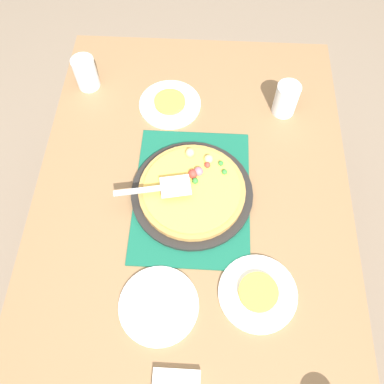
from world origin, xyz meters
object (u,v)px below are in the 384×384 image
at_px(served_slice_right, 170,102).
at_px(cup_near, 286,99).
at_px(plate_side, 159,305).
at_px(cup_corner, 86,73).
at_px(pizza_pan, 192,193).
at_px(pizza, 192,189).
at_px(pizza_server, 160,188).
at_px(plate_near_left, 258,293).
at_px(served_slice_left, 258,292).
at_px(plate_far_right, 170,104).

xyz_separation_m(served_slice_right, cup_near, (-0.00, -0.40, 0.04)).
distance_m(plate_side, cup_near, 0.80).
bearing_deg(cup_corner, plate_side, -157.23).
relative_size(pizza_pan, pizza, 1.15).
distance_m(cup_corner, pizza_server, 0.55).
relative_size(served_slice_right, pizza_server, 0.47).
bearing_deg(plate_near_left, served_slice_right, 24.20).
bearing_deg(plate_near_left, cup_near, -9.14).
xyz_separation_m(pizza_pan, served_slice_left, (-0.30, -0.20, 0.01)).
distance_m(pizza_pan, cup_corner, 0.60).
relative_size(plate_near_left, cup_corner, 1.83).
height_order(served_slice_left, pizza_server, pizza_server).
relative_size(plate_far_right, cup_near, 1.83).
bearing_deg(pizza_pan, served_slice_left, -146.52).
bearing_deg(served_slice_left, pizza, 33.07).
relative_size(pizza_pan, cup_near, 3.17).
relative_size(served_slice_right, cup_near, 0.92).
bearing_deg(served_slice_right, pizza_pan, -164.75).
distance_m(pizza, cup_corner, 0.59).
relative_size(served_slice_left, cup_corner, 0.92).
bearing_deg(plate_side, plate_near_left, -80.01).
bearing_deg(plate_near_left, plate_far_right, 24.20).
distance_m(pizza_pan, served_slice_right, 0.37).
xyz_separation_m(served_slice_left, cup_corner, (0.74, 0.60, 0.04)).
bearing_deg(pizza_server, pizza, -77.24).
height_order(plate_side, served_slice_left, served_slice_left).
height_order(served_slice_right, cup_corner, cup_corner).
bearing_deg(served_slice_left, cup_corner, 39.14).
relative_size(pizza, plate_side, 1.50).
xyz_separation_m(plate_far_right, served_slice_right, (0.00, 0.00, 0.01)).
distance_m(plate_far_right, served_slice_right, 0.01).
relative_size(cup_near, pizza_server, 0.51).
xyz_separation_m(plate_far_right, served_slice_left, (-0.66, -0.30, 0.01)).
relative_size(pizza, served_slice_right, 3.00).
distance_m(pizza_pan, plate_near_left, 0.36).
relative_size(plate_near_left, cup_near, 1.83).
relative_size(pizza_pan, served_slice_left, 3.45).
bearing_deg(cup_corner, plate_near_left, -140.86).
height_order(pizza_pan, plate_side, pizza_pan).
distance_m(plate_side, pizza_server, 0.34).
height_order(pizza, cup_near, cup_near).
relative_size(pizza, cup_near, 2.75).
distance_m(pizza, plate_near_left, 0.36).
relative_size(pizza_pan, plate_side, 1.73).
bearing_deg(plate_side, plate_far_right, 2.05).
bearing_deg(pizza_server, plate_far_right, 0.31).
bearing_deg(pizza, served_slice_left, -146.93).
bearing_deg(plate_far_right, served_slice_left, -155.80).
distance_m(plate_near_left, served_slice_left, 0.01).
relative_size(pizza, plate_far_right, 1.50).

